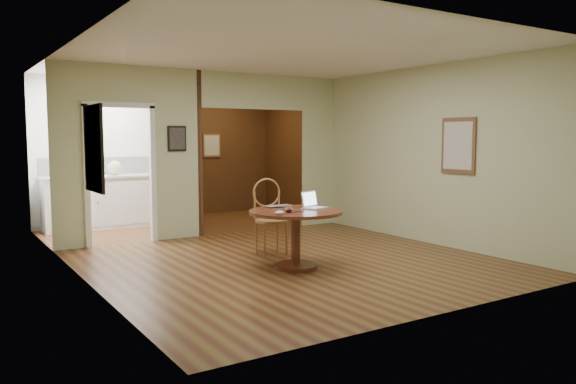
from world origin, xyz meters
TOP-DOWN VIEW (x-y plane):
  - floor at (0.00, 0.00)m, footprint 5.00×5.00m
  - room_shell at (-0.47, 3.10)m, footprint 5.20×7.50m
  - dining_table at (-0.15, -0.25)m, footprint 1.16×1.16m
  - chair at (0.00, 0.64)m, footprint 0.51×0.51m
  - open_laptop at (0.16, -0.17)m, footprint 0.35×0.35m
  - closed_laptop at (-0.15, 0.07)m, footprint 0.35×0.23m
  - mouse at (-0.53, -0.50)m, footprint 0.13×0.08m
  - wine_glass at (-0.34, -0.39)m, footprint 0.09×0.09m
  - pen at (-0.23, -0.40)m, footprint 0.14×0.04m
  - kitchen_cabinet at (-1.35, 4.20)m, footprint 2.06×0.60m
  - grocery_bag at (-1.12, 4.20)m, footprint 0.31×0.28m

SIDE VIEW (x-z plane):
  - floor at x=0.00m, z-range 0.00..0.00m
  - kitchen_cabinet at x=-1.35m, z-range 0.00..0.94m
  - dining_table at x=-0.15m, z-range 0.17..0.90m
  - chair at x=0.00m, z-range 0.06..1.11m
  - pen at x=-0.23m, z-range 0.72..0.73m
  - closed_laptop at x=-0.15m, z-range 0.72..0.75m
  - mouse at x=-0.53m, z-range 0.72..0.77m
  - wine_glass at x=-0.34m, z-range 0.72..0.82m
  - open_laptop at x=0.16m, z-range 0.68..0.89m
  - grocery_bag at x=-1.12m, z-range 0.94..1.20m
  - room_shell at x=-0.47m, z-range -1.21..3.79m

